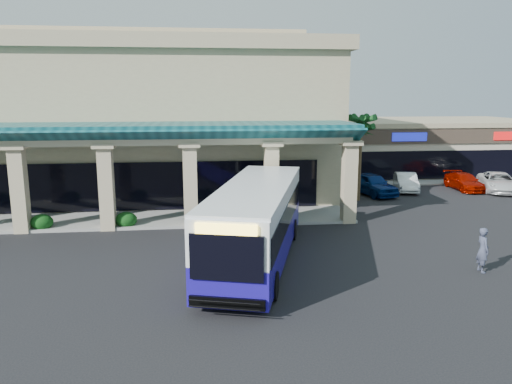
{
  "coord_description": "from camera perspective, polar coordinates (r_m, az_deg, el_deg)",
  "views": [
    {
      "loc": [
        -2.56,
        -22.03,
        7.33
      ],
      "look_at": [
        0.47,
        3.78,
        2.2
      ],
      "focal_mm": 35.0,
      "sensor_mm": 36.0,
      "label": 1
    }
  ],
  "objects": [
    {
      "name": "car_red",
      "position": [
        41.89,
        22.7,
        1.1
      ],
      "size": [
        1.96,
        4.47,
        1.28
      ],
      "primitive_type": "imported",
      "rotation": [
        0.0,
        0.0,
        -0.04
      ],
      "color": "#960D00",
      "rests_on": "ground"
    },
    {
      "name": "ground",
      "position": [
        23.35,
        -0.07,
        -7.12
      ],
      "size": [
        110.0,
        110.0,
        0.0
      ],
      "primitive_type": "plane",
      "color": "black"
    },
    {
      "name": "car_white",
      "position": [
        39.85,
        16.77,
        1.1
      ],
      "size": [
        2.51,
        4.45,
        1.39
      ],
      "primitive_type": "imported",
      "rotation": [
        0.0,
        0.0,
        -0.26
      ],
      "color": "white",
      "rests_on": "ground"
    },
    {
      "name": "car_silver",
      "position": [
        37.68,
        13.11,
        0.9
      ],
      "size": [
        3.07,
        5.06,
        1.61
      ],
      "primitive_type": "imported",
      "rotation": [
        0.0,
        0.0,
        0.26
      ],
      "color": "navy",
      "rests_on": "ground"
    },
    {
      "name": "pedestrian",
      "position": [
        22.91,
        24.49,
        -6.04
      ],
      "size": [
        0.48,
        0.71,
        1.9
      ],
      "primitive_type": "imported",
      "rotation": [
        0.0,
        0.0,
        1.53
      ],
      "color": "#3D4259",
      "rests_on": "ground"
    },
    {
      "name": "strip_mall",
      "position": [
        50.64,
        17.36,
        5.13
      ],
      "size": [
        22.5,
        12.5,
        4.9
      ],
      "primitive_type": null,
      "color": "beige",
      "rests_on": "ground"
    },
    {
      "name": "palm_1",
      "position": [
        38.25,
        11.76,
        4.28
      ],
      "size": [
        2.4,
        2.4,
        5.8
      ],
      "primitive_type": null,
      "color": "#0F3814",
      "rests_on": "ground"
    },
    {
      "name": "main_building",
      "position": [
        38.45,
        -14.99,
        8.33
      ],
      "size": [
        30.8,
        14.8,
        11.35
      ],
      "primitive_type": null,
      "color": "tan",
      "rests_on": "ground"
    },
    {
      "name": "palm_0",
      "position": [
        35.06,
        11.77,
        4.33
      ],
      "size": [
        2.4,
        2.4,
        6.6
      ],
      "primitive_type": null,
      "color": "#0F3814",
      "rests_on": "ground"
    },
    {
      "name": "transit_bus",
      "position": [
        21.9,
        0.04,
        -3.65
      ],
      "size": [
        6.21,
        12.69,
        3.46
      ],
      "primitive_type": null,
      "rotation": [
        0.0,
        0.0,
        -0.28
      ],
      "color": "#2013A4",
      "rests_on": "ground"
    },
    {
      "name": "arcade",
      "position": [
        29.67,
        -17.19,
        1.98
      ],
      "size": [
        30.0,
        6.2,
        5.7
      ],
      "primitive_type": null,
      "color": "#0C434B",
      "rests_on": "ground"
    },
    {
      "name": "broadleaf_tree",
      "position": [
        42.53,
        7.05,
        4.43
      ],
      "size": [
        2.6,
        2.6,
        4.81
      ],
      "primitive_type": null,
      "color": "#0C380E",
      "rests_on": "ground"
    },
    {
      "name": "car_gray",
      "position": [
        42.24,
        25.95,
        1.03
      ],
      "size": [
        4.0,
        5.66,
        1.43
      ],
      "primitive_type": "imported",
      "rotation": [
        0.0,
        0.0,
        -0.35
      ],
      "color": "white",
      "rests_on": "ground"
    }
  ]
}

